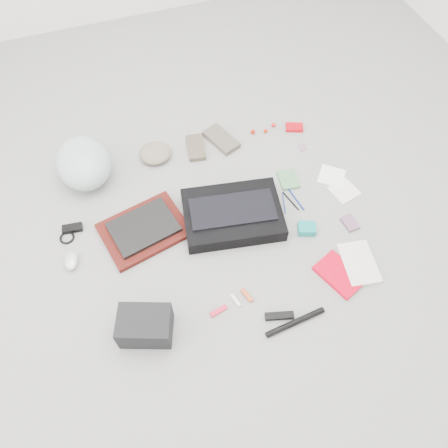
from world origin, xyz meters
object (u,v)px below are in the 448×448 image
object	(u,v)px
bike_helmet	(84,163)
accordion_wallet	(307,229)
laptop	(144,227)
book_red	(339,274)
camera_bag	(145,326)
messenger_bag	(232,215)

from	to	relation	value
bike_helmet	accordion_wallet	bearing A→B (deg)	-40.31
laptop	accordion_wallet	bearing A→B (deg)	-31.73
laptop	accordion_wallet	size ratio (longest dim) A/B	3.64
book_red	accordion_wallet	world-z (taller)	accordion_wallet
laptop	camera_bag	bearing A→B (deg)	-114.82
messenger_bag	book_red	xyz separation A→B (m)	(0.37, -0.47, -0.03)
bike_helmet	camera_bag	distance (m)	0.98
messenger_bag	book_red	world-z (taller)	messenger_bag
bike_helmet	book_red	xyz separation A→B (m)	(1.02, -1.01, -0.10)
book_red	messenger_bag	bearing A→B (deg)	105.96
messenger_bag	laptop	xyz separation A→B (m)	(-0.44, 0.08, -0.00)
bike_helmet	book_red	bearing A→B (deg)	-48.38
book_red	accordion_wallet	bearing A→B (deg)	76.19
messenger_bag	book_red	distance (m)	0.60
laptop	accordion_wallet	world-z (taller)	laptop
laptop	bike_helmet	world-z (taller)	bike_helmet
bike_helmet	book_red	distance (m)	1.43
messenger_bag	accordion_wallet	bearing A→B (deg)	-20.29
camera_bag	book_red	bearing A→B (deg)	18.15
accordion_wallet	bike_helmet	bearing A→B (deg)	164.04
book_red	laptop	bearing A→B (deg)	123.98
laptop	camera_bag	size ratio (longest dim) A/B	1.41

